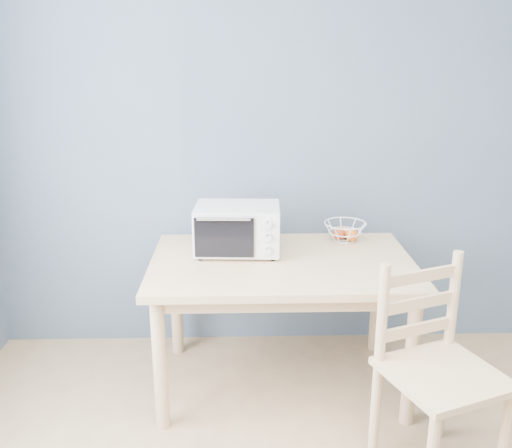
{
  "coord_description": "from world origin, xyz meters",
  "views": [
    {
      "loc": [
        -0.47,
        -1.14,
        1.84
      ],
      "look_at": [
        -0.39,
        1.78,
        0.93
      ],
      "focal_mm": 40.0,
      "sensor_mm": 36.0,
      "label": 1
    }
  ],
  "objects_px": {
    "toaster_oven": "(234,228)",
    "dining_chair": "(435,374)",
    "dining_table": "(282,278)",
    "fruit_basket": "(345,231)"
  },
  "relations": [
    {
      "from": "toaster_oven",
      "to": "dining_chair",
      "type": "distance_m",
      "value": 1.27
    },
    {
      "from": "dining_table",
      "to": "toaster_oven",
      "type": "height_order",
      "value": "toaster_oven"
    },
    {
      "from": "dining_table",
      "to": "dining_chair",
      "type": "xyz_separation_m",
      "value": [
        0.62,
        -0.69,
        -0.17
      ]
    },
    {
      "from": "dining_table",
      "to": "fruit_basket",
      "type": "relative_size",
      "value": 5.33
    },
    {
      "from": "dining_chair",
      "to": "fruit_basket",
      "type": "bearing_deg",
      "value": 82.14
    },
    {
      "from": "fruit_basket",
      "to": "dining_chair",
      "type": "distance_m",
      "value": 1.08
    },
    {
      "from": "dining_table",
      "to": "dining_chair",
      "type": "bearing_deg",
      "value": -47.84
    },
    {
      "from": "toaster_oven",
      "to": "fruit_basket",
      "type": "height_order",
      "value": "toaster_oven"
    },
    {
      "from": "fruit_basket",
      "to": "dining_chair",
      "type": "relative_size",
      "value": 0.27
    },
    {
      "from": "dining_table",
      "to": "fruit_basket",
      "type": "distance_m",
      "value": 0.52
    }
  ]
}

